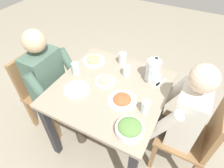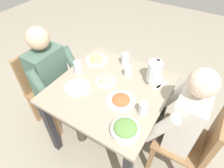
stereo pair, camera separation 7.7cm
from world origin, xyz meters
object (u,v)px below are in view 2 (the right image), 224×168
(plate_rice_curry, at_px, (121,100))
(plate_yoghurt, at_px, (77,87))
(diner_far, at_px, (173,119))
(water_pitcher, at_px, (154,72))
(salad_bowl, at_px, (125,129))
(water_glass_near_left, at_px, (125,59))
(chair_near, at_px, (45,85))
(diner_near, at_px, (57,81))
(plate_fries, at_px, (97,59))
(salt_shaker, at_px, (152,69))
(dining_table, at_px, (110,98))
(chair_far, at_px, (194,141))
(water_glass_far_left, at_px, (143,109))
(water_glass_far_right, at_px, (128,71))
(water_glass_near_right, at_px, (78,67))
(plate_beans, at_px, (105,80))

(plate_rice_curry, height_order, plate_yoghurt, plate_rice_curry)
(diner_far, bearing_deg, water_pitcher, -126.08)
(salad_bowl, relative_size, water_glass_near_left, 1.78)
(diner_far, bearing_deg, chair_near, -83.06)
(chair_near, height_order, diner_near, diner_near)
(diner_near, relative_size, salad_bowl, 6.04)
(plate_fries, distance_m, salt_shaker, 0.53)
(diner_far, xyz_separation_m, plate_rice_curry, (0.15, -0.39, 0.13))
(diner_near, xyz_separation_m, plate_rice_curry, (-0.01, 0.69, 0.13))
(dining_table, height_order, chair_far, chair_far)
(water_pitcher, xyz_separation_m, salad_bowl, (0.57, 0.05, -0.05))
(plate_rice_curry, bearing_deg, salad_bowl, 35.49)
(chair_near, distance_m, plate_yoghurt, 0.59)
(chair_far, height_order, water_glass_near_left, chair_far)
(water_pitcher, xyz_separation_m, plate_yoghurt, (0.41, -0.49, -0.08))
(plate_rice_curry, bearing_deg, chair_far, 104.10)
(chair_far, height_order, water_glass_far_left, chair_far)
(salad_bowl, xyz_separation_m, plate_yoghurt, (-0.16, -0.54, -0.03))
(chair_near, bearing_deg, chair_far, 96.00)
(chair_near, xyz_separation_m, diner_far, (-0.16, 1.28, 0.15))
(chair_far, height_order, salad_bowl, chair_far)
(plate_rice_curry, relative_size, plate_yoghurt, 1.08)
(water_pitcher, xyz_separation_m, plate_fries, (0.02, -0.57, -0.08))
(water_glass_far_left, bearing_deg, salt_shaker, -164.55)
(water_glass_far_right, relative_size, water_glass_near_right, 0.82)
(plate_beans, xyz_separation_m, water_glass_near_left, (-0.31, 0.02, 0.03))
(water_pitcher, height_order, water_glass_far_left, water_pitcher)
(water_pitcher, relative_size, plate_fries, 0.89)
(water_pitcher, xyz_separation_m, water_glass_far_right, (0.05, -0.21, -0.05))
(water_glass_far_left, bearing_deg, plate_beans, -109.14)
(plate_fries, bearing_deg, salad_bowl, 48.15)
(plate_beans, distance_m, water_glass_far_left, 0.44)
(chair_near, bearing_deg, water_glass_near_right, 106.45)
(water_glass_far_left, bearing_deg, water_glass_near_left, -138.98)
(plate_yoghurt, distance_m, water_glass_far_right, 0.46)
(plate_beans, bearing_deg, diner_far, 92.10)
(water_pitcher, height_order, plate_beans, water_pitcher)
(plate_yoghurt, height_order, salt_shaker, salt_shaker)
(chair_near, height_order, salt_shaker, chair_near)
(chair_near, height_order, water_glass_near_left, chair_near)
(plate_yoghurt, bearing_deg, salad_bowl, 73.21)
(dining_table, xyz_separation_m, water_glass_near_right, (-0.02, -0.35, 0.18))
(plate_yoghurt, xyz_separation_m, water_glass_near_right, (-0.17, -0.13, 0.04))
(water_glass_near_right, bearing_deg, plate_rice_curry, 77.92)
(water_pitcher, distance_m, water_glass_far_right, 0.23)
(dining_table, height_order, water_glass_far_left, water_glass_far_left)
(dining_table, height_order, water_glass_near_left, water_glass_near_left)
(dining_table, relative_size, plate_fries, 4.20)
(water_glass_far_right, bearing_deg, water_glass_near_right, -64.69)
(plate_fries, distance_m, plate_yoghurt, 0.40)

